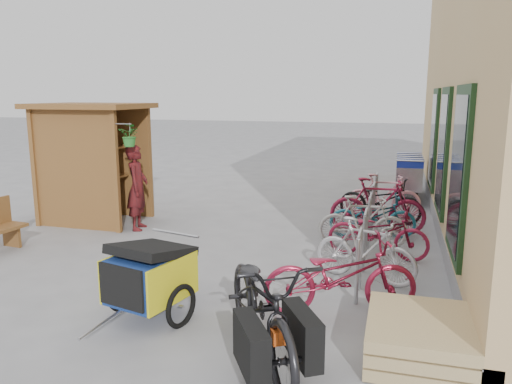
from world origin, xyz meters
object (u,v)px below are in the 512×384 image
(child_trailer, at_px, (150,274))
(person_kiosk, at_px, (137,188))
(shopping_carts, at_px, (408,172))
(bike_3, at_px, (363,222))
(pallet_stack, at_px, (419,338))
(kiosk, at_px, (89,146))
(bike_2, at_px, (378,232))
(bike_7, at_px, (383,196))
(bike_0, at_px, (340,276))
(bike_5, at_px, (378,206))
(bike_6, at_px, (380,200))
(cargo_bike, at_px, (263,307))
(bike_4, at_px, (373,216))
(bike_1, at_px, (365,250))

(child_trailer, height_order, person_kiosk, person_kiosk)
(shopping_carts, bearing_deg, bike_3, -99.91)
(pallet_stack, bearing_deg, kiosk, 148.34)
(bike_2, height_order, bike_7, bike_7)
(person_kiosk, bearing_deg, bike_7, -78.21)
(bike_0, xyz_separation_m, bike_2, (0.34, 2.26, -0.06))
(shopping_carts, distance_m, bike_5, 3.64)
(bike_0, height_order, bike_6, bike_0)
(pallet_stack, bearing_deg, child_trailer, 177.95)
(pallet_stack, height_order, bike_0, bike_0)
(cargo_bike, xyz_separation_m, bike_2, (0.95, 3.53, -0.14))
(child_trailer, bearing_deg, bike_2, 64.27)
(kiosk, bearing_deg, child_trailer, -48.86)
(bike_0, bearing_deg, bike_2, -26.30)
(person_kiosk, bearing_deg, bike_4, -96.28)
(pallet_stack, bearing_deg, bike_2, 99.79)
(person_kiosk, relative_size, bike_6, 0.97)
(kiosk, relative_size, bike_6, 1.47)
(bike_4, relative_size, bike_7, 0.99)
(kiosk, relative_size, bike_4, 1.61)
(bike_0, bearing_deg, bike_7, -21.56)
(bike_6, bearing_deg, bike_4, -170.92)
(bike_5, xyz_separation_m, bike_6, (0.01, 0.94, -0.08))
(bike_7, bearing_deg, person_kiosk, 110.78)
(cargo_bike, xyz_separation_m, bike_1, (0.82, 2.44, -0.11))
(child_trailer, relative_size, bike_6, 0.98)
(bike_7, bearing_deg, child_trailer, 151.25)
(cargo_bike, relative_size, bike_1, 1.51)
(bike_4, xyz_separation_m, bike_7, (0.13, 1.60, 0.06))
(child_trailer, relative_size, bike_0, 0.91)
(kiosk, relative_size, bike_5, 1.42)
(pallet_stack, relative_size, child_trailer, 0.72)
(shopping_carts, distance_m, bike_2, 5.08)
(cargo_bike, bearing_deg, bike_7, 50.70)
(bike_1, height_order, bike_6, bike_1)
(bike_3, bearing_deg, bike_2, -154.30)
(shopping_carts, relative_size, bike_1, 1.66)
(cargo_bike, relative_size, bike_6, 1.32)
(child_trailer, relative_size, bike_1, 1.11)
(pallet_stack, distance_m, bike_2, 3.12)
(shopping_carts, xyz_separation_m, bike_5, (-0.60, -3.59, -0.12))
(bike_5, bearing_deg, kiosk, 93.31)
(cargo_bike, xyz_separation_m, bike_7, (0.94, 6.28, -0.09))
(person_kiosk, xyz_separation_m, bike_5, (4.46, 0.94, -0.29))
(shopping_carts, height_order, bike_5, shopping_carts)
(shopping_carts, xyz_separation_m, child_trailer, (-2.99, -8.00, -0.12))
(pallet_stack, bearing_deg, cargo_bike, -162.48)
(child_trailer, xyz_separation_m, bike_2, (2.46, 2.96, -0.11))
(child_trailer, distance_m, bike_4, 4.72)
(kiosk, xyz_separation_m, bike_5, (5.68, 0.65, -1.02))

